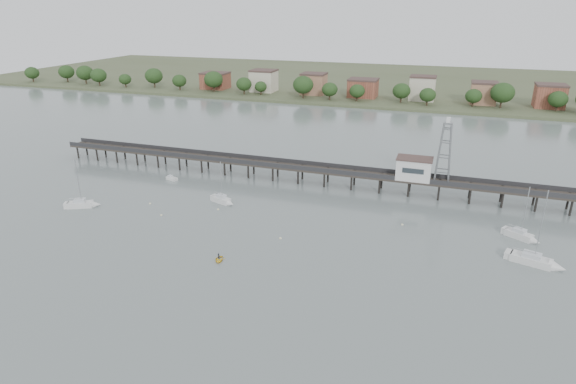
# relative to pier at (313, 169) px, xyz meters

# --- Properties ---
(ground_plane) EXTENTS (500.00, 500.00, 0.00)m
(ground_plane) POSITION_rel_pier_xyz_m (0.00, -60.00, -3.79)
(ground_plane) COLOR slate
(ground_plane) RESTS_ON ground
(pier) EXTENTS (150.00, 5.00, 5.50)m
(pier) POSITION_rel_pier_xyz_m (0.00, 0.00, 0.00)
(pier) COLOR #2D2823
(pier) RESTS_ON ground
(pier_building) EXTENTS (8.40, 5.40, 5.30)m
(pier_building) POSITION_rel_pier_xyz_m (25.00, 0.00, 2.87)
(pier_building) COLOR silver
(pier_building) RESTS_ON ground
(lattice_tower) EXTENTS (3.20, 3.20, 15.50)m
(lattice_tower) POSITION_rel_pier_xyz_m (31.50, 0.00, 7.31)
(lattice_tower) COLOR slate
(lattice_tower) RESTS_ON ground
(sailboat_e) EXTENTS (6.86, 5.31, 11.45)m
(sailboat_e) POSITION_rel_pier_xyz_m (48.16, -17.90, -3.14)
(sailboat_e) COLOR silver
(sailboat_e) RESTS_ON ground
(sailboat_d) EXTENTS (9.47, 5.13, 14.93)m
(sailboat_d) POSITION_rel_pier_xyz_m (49.85, -28.09, -3.16)
(sailboat_d) COLOR silver
(sailboat_d) RESTS_ON ground
(sailboat_a) EXTENTS (7.44, 5.08, 12.08)m
(sailboat_a) POSITION_rel_pier_xyz_m (-44.91, -32.12, -3.15)
(sailboat_a) COLOR silver
(sailboat_a) RESTS_ON ground
(sailboat_b) EXTENTS (6.49, 3.84, 10.51)m
(sailboat_b) POSITION_rel_pier_xyz_m (-15.82, -20.00, -3.14)
(sailboat_b) COLOR silver
(sailboat_b) RESTS_ON ground
(white_tender) EXTENTS (3.47, 2.24, 1.25)m
(white_tender) POSITION_rel_pier_xyz_m (-36.07, -9.69, -3.41)
(white_tender) COLOR silver
(white_tender) RESTS_ON ground
(yellow_dinghy) EXTENTS (1.98, 0.97, 2.67)m
(yellow_dinghy) POSITION_rel_pier_xyz_m (-4.84, -44.73, -3.79)
(yellow_dinghy) COLOR yellow
(yellow_dinghy) RESTS_ON ground
(dinghy_occupant) EXTENTS (0.70, 1.32, 0.30)m
(dinghy_occupant) POSITION_rel_pier_xyz_m (-4.84, -44.73, -3.79)
(dinghy_occupant) COLOR black
(dinghy_occupant) RESTS_ON ground
(mooring_buoys) EXTENTS (83.08, 14.77, 0.39)m
(mooring_buoys) POSITION_rel_pier_xyz_m (0.82, -26.67, -3.71)
(mooring_buoys) COLOR beige
(mooring_buoys) RESTS_ON ground
(far_shore) EXTENTS (500.00, 170.00, 10.40)m
(far_shore) POSITION_rel_pier_xyz_m (0.36, 179.58, -2.85)
(far_shore) COLOR #475133
(far_shore) RESTS_ON ground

